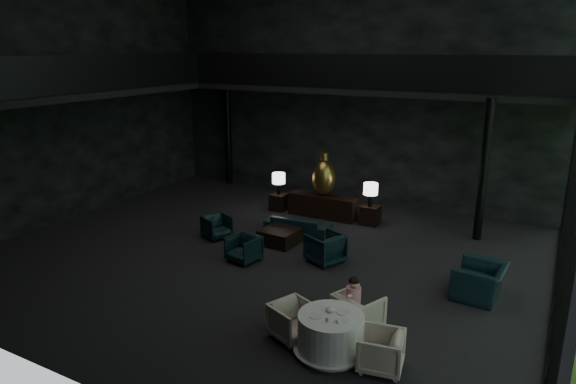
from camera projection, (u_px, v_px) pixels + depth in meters
The scene contains 33 objects.
floor at pixel (261, 255), 13.55m from camera, with size 14.00×12.00×0.02m, color black.
wall_back at pixel (351, 86), 17.51m from camera, with size 14.00×0.04×8.00m, color black.
wall_front at pixel (38, 141), 7.40m from camera, with size 14.00×0.04×8.00m, color black.
wall_left at pixel (64, 91), 15.70m from camera, with size 0.04×12.00×8.00m, color black.
mezzanine_left at pixel (87, 92), 15.24m from camera, with size 2.00×12.00×0.25m, color black.
mezzanine_back at pixel (369, 89), 16.21m from camera, with size 12.00×2.00×0.25m, color black.
railing_left at pixel (109, 72), 14.61m from camera, with size 0.06×12.00×1.00m, color black.
railing_back at pixel (358, 71), 15.20m from camera, with size 12.00×0.06×1.00m, color black.
column_nw at pixel (228, 134), 20.13m from camera, with size 0.24×0.24×4.00m, color black.
column_ne at pixel (484, 171), 14.16m from camera, with size 0.24×0.24×4.00m, color black.
console at pixel (322, 206), 16.49m from camera, with size 2.25×0.51×0.72m, color black.
bronze_urn at pixel (324, 177), 16.29m from camera, with size 0.74×0.74×1.38m.
side_table_left at pixel (279, 202), 17.23m from camera, with size 0.50×0.50×0.55m, color black.
table_lamp_left at pixel (279, 179), 17.02m from camera, with size 0.43×0.43×0.72m.
side_table_right at pixel (370, 215), 15.84m from camera, with size 0.54×0.54×0.59m, color black.
table_lamp_right at pixel (371, 190), 15.55m from camera, with size 0.44×0.44×0.73m.
sofa at pixel (298, 223), 14.97m from camera, with size 1.77×0.52×0.69m, color black.
lounge_armchair_west at pixel (217, 227), 14.71m from camera, with size 0.65×0.60×0.66m, color black.
lounge_armchair_east at pixel (325, 245), 13.01m from camera, with size 0.88×0.82×0.91m, color black.
lounge_armchair_south at pixel (244, 248), 13.09m from camera, with size 0.69×0.65×0.71m, color black.
window_armchair at pixel (480, 274), 11.15m from camera, with size 1.25×0.81×1.09m, color black.
coffee_table at pixel (280, 236), 14.30m from camera, with size 0.95×0.95×0.42m, color black.
dining_table at pixel (330, 336), 9.16m from camera, with size 1.34×1.34×0.75m.
dining_chair_north at pixel (358, 309), 9.92m from camera, with size 0.83×0.77×0.85m, color #BBAD94.
dining_chair_east at pixel (381, 350), 8.69m from camera, with size 0.71×0.67×0.73m, color beige.
dining_chair_west at pixel (293, 319), 9.63m from camera, with size 0.73×0.68×0.75m, color beige.
child at pixel (354, 292), 9.88m from camera, with size 0.29×0.29×0.61m.
plate_a at pixel (315, 316), 9.00m from camera, with size 0.22×0.22×0.01m, color white.
plate_b at pixel (343, 312), 9.13m from camera, with size 0.25×0.25×0.02m, color white.
saucer at pixel (345, 320), 8.87m from camera, with size 0.16×0.16×0.01m, color white.
coffee_cup at pixel (338, 320), 8.79m from camera, with size 0.09×0.09×0.07m, color white.
cereal_bowl at pixel (330, 309), 9.16m from camera, with size 0.16×0.16×0.08m, color white.
cream_pot at pixel (327, 320), 8.82m from camera, with size 0.05×0.05×0.06m, color #99999E.
Camera 1 is at (6.68, -10.68, 5.32)m, focal length 32.00 mm.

